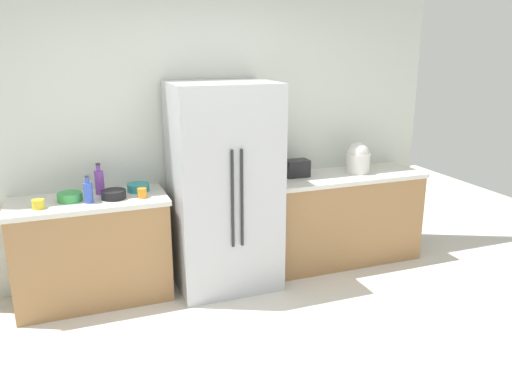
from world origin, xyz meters
TOP-DOWN VIEW (x-y plane):
  - ground_plane at (0.00, 0.00)m, footprint 9.44×9.44m
  - kitchen_back_panel at (0.00, 1.88)m, footprint 4.72×0.10m
  - counter_left at (-1.01, 1.54)m, footprint 1.26×0.59m
  - counter_right at (1.38, 1.54)m, footprint 1.52×0.59m
  - refrigerator at (0.12, 1.46)m, footprint 0.88×0.74m
  - toaster at (0.90, 1.62)m, footprint 0.22×0.15m
  - rice_cooker at (1.52, 1.55)m, footprint 0.23×0.23m
  - bottle_a at (-1.00, 1.45)m, footprint 0.07×0.07m
  - bottle_b at (-0.90, 1.67)m, footprint 0.07×0.07m
  - cup_a at (-0.58, 1.43)m, footprint 0.07×0.07m
  - cup_b at (-1.37, 1.42)m, footprint 0.09×0.09m
  - bowl_a at (-0.80, 1.49)m, footprint 0.20×0.20m
  - bowl_b at (-1.14, 1.55)m, footprint 0.20×0.20m
  - bowl_c at (-0.59, 1.64)m, footprint 0.19×0.19m

SIDE VIEW (x-z plane):
  - ground_plane at x=0.00m, z-range 0.00..0.00m
  - counter_right at x=1.38m, z-range 0.00..0.89m
  - counter_left at x=-1.01m, z-range 0.00..0.89m
  - refrigerator at x=0.12m, z-range 0.00..1.80m
  - bowl_c at x=-0.59m, z-range 0.89..0.96m
  - bowl_b at x=-1.14m, z-range 0.89..0.96m
  - bowl_a at x=-0.80m, z-range 0.89..0.96m
  - cup_b at x=-1.37m, z-range 0.89..0.96m
  - cup_a at x=-0.58m, z-range 0.89..0.97m
  - toaster at x=0.90m, z-range 0.89..1.05m
  - bottle_a at x=-1.00m, z-range 0.87..1.09m
  - bottle_b at x=-0.90m, z-range 0.87..1.13m
  - rice_cooker at x=1.52m, z-range 0.88..1.19m
  - kitchen_back_panel at x=0.00m, z-range 0.00..3.05m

